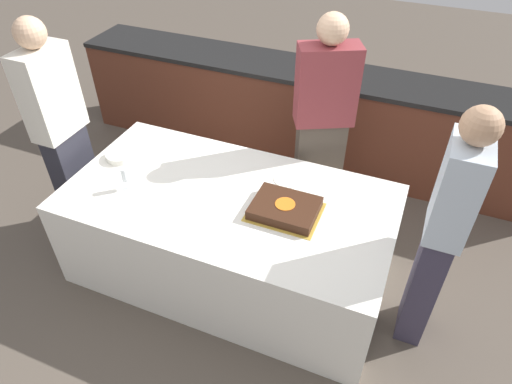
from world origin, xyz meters
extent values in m
plane|color=brown|center=(0.00, 0.00, 0.00)|extent=(14.00, 14.00, 0.00)
cube|color=#5B2D1E|center=(0.00, 1.65, 0.44)|extent=(4.40, 0.55, 0.88)
cube|color=black|center=(0.00, 1.65, 0.90)|extent=(4.40, 0.58, 0.04)
cube|color=white|center=(0.00, 0.00, 0.36)|extent=(2.18, 1.14, 0.72)
cube|color=gold|center=(0.40, -0.01, 0.72)|extent=(0.45, 0.36, 0.00)
cube|color=#381E11|center=(0.40, -0.01, 0.76)|extent=(0.41, 0.32, 0.06)
cylinder|color=orange|center=(0.40, -0.01, 0.79)|extent=(0.13, 0.13, 0.00)
cylinder|color=white|center=(-0.91, 0.09, 0.74)|extent=(0.20, 0.20, 0.04)
cylinder|color=white|center=(-0.66, -0.18, 0.72)|extent=(0.06, 0.06, 0.00)
cylinder|color=white|center=(-0.66, -0.18, 0.76)|extent=(0.01, 0.01, 0.07)
cylinder|color=white|center=(-0.66, -0.18, 0.84)|extent=(0.04, 0.04, 0.09)
cylinder|color=white|center=(0.31, 0.32, 0.72)|extent=(0.20, 0.20, 0.00)
cube|color=#4C4238|center=(0.40, 0.79, 0.47)|extent=(0.39, 0.30, 0.94)
cube|color=brown|center=(0.40, 0.79, 1.23)|extent=(0.46, 0.37, 0.57)
sphere|color=#D8AD89|center=(0.40, 0.79, 1.61)|extent=(0.21, 0.21, 0.21)
cube|color=#282833|center=(-1.31, 0.00, 0.45)|extent=(0.16, 0.32, 0.90)
cube|color=silver|center=(-1.31, 0.00, 1.21)|extent=(0.20, 0.38, 0.62)
sphere|color=#D8AD89|center=(-1.31, 0.00, 1.62)|extent=(0.20, 0.20, 0.20)
cube|color=#383347|center=(1.31, 0.00, 0.45)|extent=(0.16, 0.28, 0.89)
cube|color=silver|center=(1.31, 0.00, 1.18)|extent=(0.20, 0.33, 0.57)
sphere|color=tan|center=(1.31, 0.00, 1.56)|extent=(0.19, 0.19, 0.19)
camera|label=1|loc=(1.04, -2.04, 2.66)|focal=32.00mm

